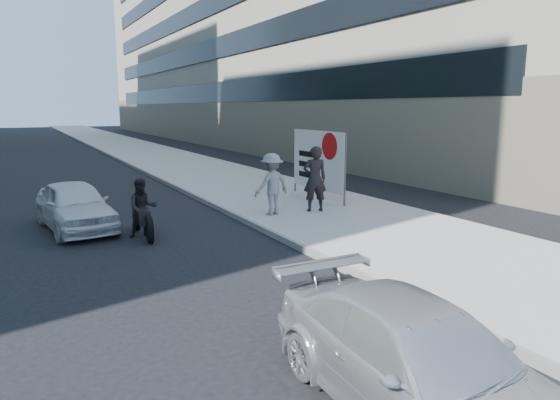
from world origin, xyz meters
TOP-DOWN VIEW (x-y plane):
  - ground at (0.00, 0.00)m, footprint 160.00×160.00m
  - near_sidewalk at (4.00, 20.00)m, footprint 5.00×120.00m
  - near_building at (17.00, 32.00)m, footprint 14.00×70.00m
  - jogger at (2.30, 4.13)m, footprint 1.21×0.84m
  - pedestrian_woman at (3.60, 3.96)m, footprint 0.78×0.63m
  - protest_banner at (4.78, 5.67)m, footprint 0.08×3.06m
  - parked_sedan at (-0.50, -4.58)m, footprint 1.66×3.98m
  - white_sedan_near at (-2.64, 5.52)m, footprint 1.89×3.80m
  - motorcycle at (-1.30, 3.93)m, footprint 0.74×2.05m

SIDE VIEW (x-z plane):
  - ground at x=0.00m, z-range 0.00..0.00m
  - near_sidewalk at x=4.00m, z-range 0.00..0.15m
  - parked_sedan at x=-0.50m, z-range 0.00..1.15m
  - white_sedan_near at x=-2.64m, z-range 0.00..1.24m
  - motorcycle at x=-1.30m, z-range -0.08..1.35m
  - jogger at x=2.30m, z-range 0.15..1.85m
  - pedestrian_woman at x=3.60m, z-range 0.15..2.02m
  - protest_banner at x=4.78m, z-range 0.30..2.50m
  - near_building at x=17.00m, z-range 0.00..20.00m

